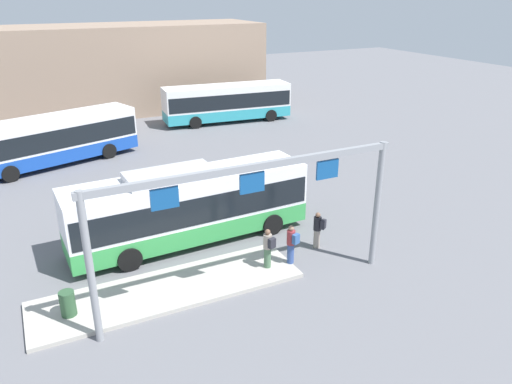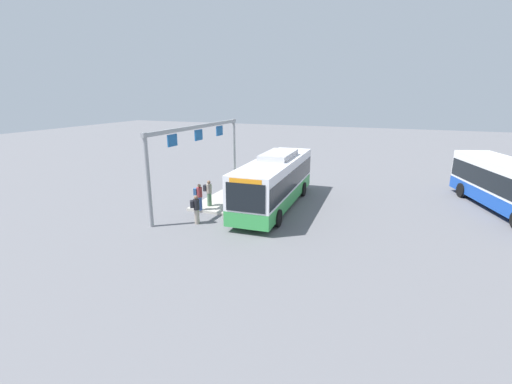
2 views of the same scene
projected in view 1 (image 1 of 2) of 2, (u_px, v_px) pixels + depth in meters
The scene contains 11 objects.
ground_plane at pixel (192, 240), 22.23m from camera, with size 120.00×120.00×0.00m, color slate.
platform_curb at pixel (170, 289), 18.46m from camera, with size 10.00×2.80×0.16m, color #B2ADA3.
bus_main at pixel (189, 203), 21.54m from camera, with size 10.73×3.01×3.46m.
bus_background_left at pixel (227, 101), 41.53m from camera, with size 10.82×3.46×3.10m.
bus_background_right at pixel (55, 137), 31.30m from camera, with size 10.61×5.53×3.10m.
person_boarding at pixel (318, 229), 21.28m from camera, with size 0.55×0.60×1.67m.
person_waiting_near at pixel (291, 243), 19.75m from camera, with size 0.46×0.59×1.67m.
person_waiting_mid at pixel (268, 247), 19.44m from camera, with size 0.42×0.58×1.67m.
platform_sign_gantry at pixel (252, 201), 16.69m from camera, with size 11.32×0.24×5.20m.
station_building at pixel (112, 69), 44.66m from camera, with size 27.26×8.00×7.61m, color gray.
trash_bin at pixel (68, 303), 16.72m from camera, with size 0.52×0.52×0.90m, color #2D5133.
Camera 1 is at (-6.15, -18.98, 10.46)m, focal length 34.64 mm.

